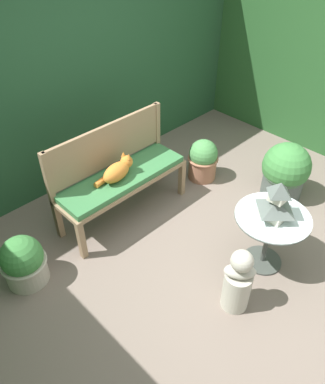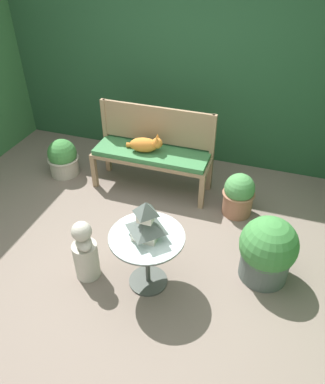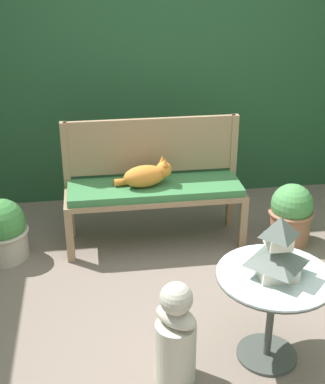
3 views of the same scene
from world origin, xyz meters
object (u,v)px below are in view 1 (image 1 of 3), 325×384
at_px(patio_table, 271,226).
at_px(pagoda_birdhouse, 277,203).
at_px(potted_plant_bench_right, 285,172).
at_px(garden_bench, 123,181).
at_px(cat, 118,171).
at_px(garden_bust, 238,282).
at_px(potted_plant_hedge_corner, 203,160).
at_px(potted_plant_table_far, 24,262).

distance_m(patio_table, pagoda_birdhouse, 0.28).
bearing_deg(potted_plant_bench_right, patio_table, -156.87).
xyz_separation_m(garden_bench, potted_plant_bench_right, (1.52, -1.03, -0.12)).
bearing_deg(garden_bench, cat, -169.16).
relative_size(garden_bench, pagoda_birdhouse, 3.95).
distance_m(garden_bust, potted_plant_hedge_corner, 1.85).
xyz_separation_m(potted_plant_table_far, potted_plant_bench_right, (2.74, -0.96, 0.09)).
relative_size(garden_bust, potted_plant_bench_right, 0.97).
xyz_separation_m(patio_table, pagoda_birdhouse, (-0.00, 0.00, 0.28)).
bearing_deg(potted_plant_hedge_corner, potted_plant_table_far, 177.83).
height_order(garden_bench, patio_table, patio_table).
bearing_deg(patio_table, garden_bench, 108.75).
relative_size(pagoda_birdhouse, potted_plant_bench_right, 0.55).
bearing_deg(cat, patio_table, -79.20).
bearing_deg(potted_plant_bench_right, garden_bench, 145.87).
distance_m(potted_plant_hedge_corner, potted_plant_bench_right, 0.96).
bearing_deg(cat, potted_plant_table_far, 172.43).
height_order(garden_bench, garden_bust, garden_bust).
xyz_separation_m(pagoda_birdhouse, potted_plant_bench_right, (1.02, 0.44, -0.42)).
bearing_deg(pagoda_birdhouse, patio_table, 0.00).
distance_m(garden_bench, potted_plant_hedge_corner, 1.14).
height_order(pagoda_birdhouse, potted_plant_table_far, pagoda_birdhouse).
xyz_separation_m(cat, potted_plant_bench_right, (1.58, -1.01, -0.29)).
height_order(cat, potted_plant_table_far, cat).
bearing_deg(pagoda_birdhouse, potted_plant_table_far, 140.92).
bearing_deg(potted_plant_hedge_corner, potted_plant_bench_right, -65.31).
relative_size(garden_bust, potted_plant_hedge_corner, 1.26).
distance_m(patio_table, potted_plant_hedge_corner, 1.46).
relative_size(garden_bust, potted_plant_table_far, 1.31).
xyz_separation_m(potted_plant_hedge_corner, potted_plant_bench_right, (0.40, -0.87, 0.07)).
bearing_deg(patio_table, potted_plant_bench_right, 23.13).
bearing_deg(cat, pagoda_birdhouse, -79.20).
distance_m(garden_bench, potted_plant_bench_right, 1.83).
bearing_deg(garden_bench, pagoda_birdhouse, -71.25).
distance_m(garden_bust, potted_plant_bench_right, 1.69).
bearing_deg(potted_plant_bench_right, garden_bust, -161.58).
relative_size(pagoda_birdhouse, potted_plant_hedge_corner, 0.71).
bearing_deg(potted_plant_table_far, potted_plant_hedge_corner, -2.17).
relative_size(potted_plant_table_far, potted_plant_hedge_corner, 0.96).
distance_m(pagoda_birdhouse, potted_plant_hedge_corner, 1.53).
xyz_separation_m(garden_bust, potted_plant_table_far, (-1.13, 1.49, -0.06)).
bearing_deg(potted_plant_hedge_corner, garden_bench, 172.03).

